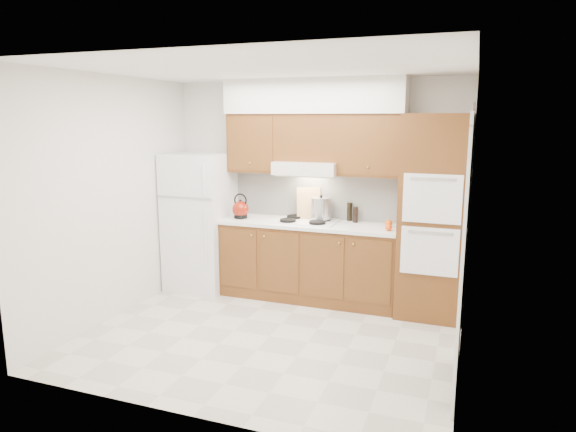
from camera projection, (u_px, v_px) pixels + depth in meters
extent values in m
plane|color=beige|center=(270.00, 336.00, 5.14)|extent=(3.60, 3.60, 0.00)
plane|color=white|center=(268.00, 68.00, 4.65)|extent=(3.60, 3.60, 0.00)
cube|color=silver|center=(315.00, 189.00, 6.28)|extent=(3.60, 0.02, 2.60)
cube|color=silver|center=(114.00, 199.00, 5.50)|extent=(0.02, 3.00, 2.60)
cube|color=silver|center=(468.00, 222.00, 4.29)|extent=(0.02, 3.00, 2.60)
cube|color=white|center=(200.00, 221.00, 6.50)|extent=(0.75, 0.72, 1.72)
cube|color=brown|center=(309.00, 262.00, 6.16)|extent=(2.11, 0.60, 0.90)
cube|color=white|center=(309.00, 224.00, 6.06)|extent=(2.13, 0.62, 0.04)
cube|color=white|center=(317.00, 195.00, 6.27)|extent=(2.11, 0.03, 0.56)
cube|color=brown|center=(434.00, 217.00, 5.53)|extent=(0.70, 0.65, 2.20)
cube|color=brown|center=(256.00, 143.00, 6.27)|extent=(0.63, 0.33, 0.70)
cube|color=brown|center=(372.00, 145.00, 5.78)|extent=(0.73, 0.33, 0.70)
cube|color=silver|center=(308.00, 168.00, 6.03)|extent=(0.75, 0.45, 0.15)
cube|color=brown|center=(309.00, 138.00, 6.02)|extent=(0.75, 0.33, 0.55)
cube|color=silver|center=(313.00, 96.00, 5.90)|extent=(2.13, 0.36, 0.40)
cube|color=white|center=(306.00, 221.00, 6.09)|extent=(0.74, 0.50, 0.01)
cube|color=black|center=(463.00, 261.00, 4.02)|extent=(0.02, 0.90, 2.10)
cylinder|color=#3F3833|center=(474.00, 118.00, 4.64)|extent=(0.02, 0.30, 0.30)
sphere|color=maroon|center=(241.00, 209.00, 6.27)|extent=(0.26, 0.26, 0.20)
cube|color=tan|center=(309.00, 203.00, 6.21)|extent=(0.30, 0.20, 0.38)
cylinder|color=silver|center=(321.00, 208.00, 6.09)|extent=(0.30, 0.30, 0.25)
cylinder|color=black|center=(349.00, 212.00, 6.13)|extent=(0.07, 0.07, 0.22)
cylinder|color=black|center=(355.00, 215.00, 6.03)|extent=(0.08, 0.08, 0.19)
cylinder|color=black|center=(349.00, 215.00, 6.14)|extent=(0.05, 0.05, 0.15)
sphere|color=#FE540D|center=(388.00, 227.00, 5.60)|extent=(0.08, 0.08, 0.08)
sphere|color=#D54E0B|center=(389.00, 224.00, 5.77)|extent=(0.10, 0.10, 0.09)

